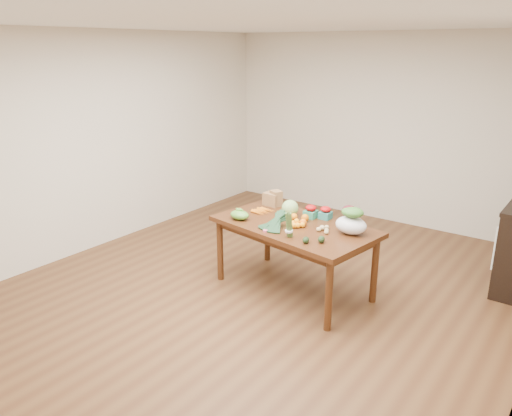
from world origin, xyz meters
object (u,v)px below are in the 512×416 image
Objects in this scene: paper_bag at (272,198)px; asparagus_bundle at (289,225)px; dining_table at (294,258)px; mandarin_cluster at (297,223)px; salad_bag at (351,222)px; kale_bunch at (272,222)px; cabbage at (290,208)px.

paper_bag is 1.01m from asparagus_bundle.
dining_table is 0.82m from paper_bag.
salad_bag reaches higher than mandarin_cluster.
salad_bag reaches higher than dining_table.
kale_bunch is at bearing -127.28° from mandarin_cluster.
paper_bag is at bearing 165.50° from salad_bag.
paper_bag is 1.17m from salad_bag.
paper_bag is 1.01× the size of asparagus_bundle.
cabbage is (0.37, -0.20, 0.00)m from paper_bag.
kale_bunch reaches higher than mandarin_cluster.
dining_table is 0.77m from salad_bag.
mandarin_cluster is 0.72× the size of asparagus_bundle.
salad_bag is at bearing 54.16° from asparagus_bundle.
salad_bag is at bearing -14.50° from paper_bag.
salad_bag is at bearing 17.81° from dining_table.
paper_bag is 1.40× the size of mandarin_cluster.
paper_bag reaches higher than kale_bunch.
paper_bag is 0.75m from mandarin_cluster.
kale_bunch is at bearing -102.12° from dining_table.
asparagus_bundle reaches higher than cabbage.
salad_bag is (0.76, -0.09, 0.03)m from cabbage.
dining_table is 9.14× the size of cabbage.
kale_bunch is at bearing -80.27° from cabbage.
cabbage is at bearing -28.62° from paper_bag.
paper_bag is at bearing 153.45° from dining_table.
asparagus_bundle is at bearing -58.23° from cabbage.
cabbage reaches higher than dining_table.
mandarin_cluster is (0.23, -0.24, -0.05)m from cabbage.
kale_bunch is (0.08, -0.44, -0.01)m from cabbage.
kale_bunch is 0.27m from asparagus_bundle.
cabbage is at bearing 108.40° from kale_bunch.
asparagus_bundle is 0.62m from salad_bag.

